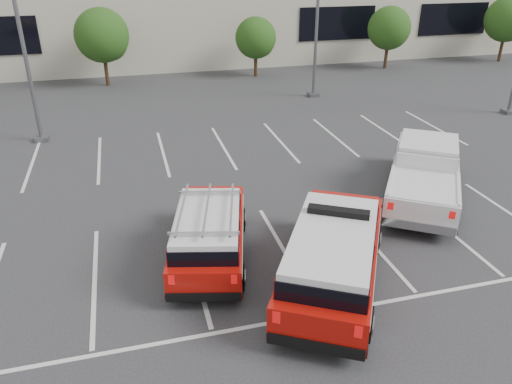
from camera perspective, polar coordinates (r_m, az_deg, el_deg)
ground at (r=14.84m, az=3.33°, el=-6.92°), size 120.00×120.00×0.00m
stall_markings at (r=18.61m, az=-0.96°, el=0.40°), size 23.00×15.00×0.01m
tree_mid_left at (r=34.20m, az=-17.04°, el=16.56°), size 3.37×3.37×4.85m
tree_mid_right at (r=35.47m, az=0.09°, el=17.06°), size 2.77×2.77×3.99m
tree_right at (r=39.22m, az=15.05°, el=17.50°), size 3.07×3.07×4.42m
tree_far_right at (r=44.92m, az=26.80°, el=17.05°), size 3.37×3.37×4.85m
light_pole_left at (r=24.27m, az=-25.46°, el=16.90°), size 0.90×0.60×10.24m
light_pole_mid at (r=30.03m, az=7.07°, el=20.40°), size 0.90×0.60×10.24m
fire_chief_suv at (r=13.14m, az=8.80°, el=-7.62°), size 4.80×6.16×2.07m
white_pickup at (r=18.70m, az=18.66°, el=1.70°), size 5.42×6.53×1.96m
ladder_suv at (r=14.19m, az=-5.35°, el=-5.09°), size 2.98×5.10×1.89m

